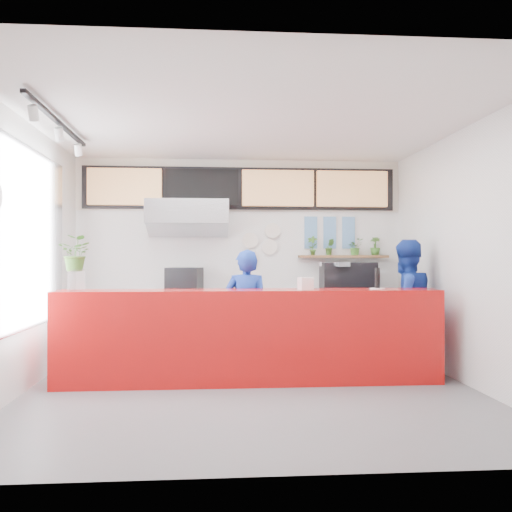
% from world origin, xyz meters
% --- Properties ---
extents(floor, '(5.00, 5.00, 0.00)m').
position_xyz_m(floor, '(0.00, 0.00, 0.00)').
color(floor, slate).
rests_on(floor, ground).
extents(ceiling, '(5.00, 5.00, 0.00)m').
position_xyz_m(ceiling, '(0.00, 0.00, 3.00)').
color(ceiling, silver).
extents(wall_back, '(5.00, 0.00, 5.00)m').
position_xyz_m(wall_back, '(0.00, 2.50, 1.50)').
color(wall_back, white).
rests_on(wall_back, ground).
extents(wall_left, '(0.00, 5.00, 5.00)m').
position_xyz_m(wall_left, '(-2.50, 0.00, 1.50)').
color(wall_left, white).
rests_on(wall_left, ground).
extents(wall_right, '(0.00, 5.00, 5.00)m').
position_xyz_m(wall_right, '(2.50, 0.00, 1.50)').
color(wall_right, white).
rests_on(wall_right, ground).
extents(service_counter, '(4.50, 0.60, 1.10)m').
position_xyz_m(service_counter, '(0.00, 0.40, 0.55)').
color(service_counter, '#B40D0C').
rests_on(service_counter, ground).
extents(cream_band, '(5.00, 0.02, 0.80)m').
position_xyz_m(cream_band, '(0.00, 2.49, 2.60)').
color(cream_band, beige).
rests_on(cream_band, wall_back).
extents(prep_bench, '(1.80, 0.60, 0.90)m').
position_xyz_m(prep_bench, '(-0.80, 2.20, 0.45)').
color(prep_bench, '#B2B5BA').
rests_on(prep_bench, ground).
extents(panini_oven, '(0.56, 0.56, 0.43)m').
position_xyz_m(panini_oven, '(-0.85, 2.20, 1.12)').
color(panini_oven, black).
rests_on(panini_oven, prep_bench).
extents(extraction_hood, '(1.20, 0.70, 0.35)m').
position_xyz_m(extraction_hood, '(-0.80, 2.15, 2.15)').
color(extraction_hood, '#B2B5BA').
rests_on(extraction_hood, ceiling).
extents(hood_lip, '(1.20, 0.69, 0.31)m').
position_xyz_m(hood_lip, '(-0.80, 2.15, 1.95)').
color(hood_lip, '#B2B5BA').
rests_on(hood_lip, ceiling).
extents(right_bench, '(1.80, 0.60, 0.90)m').
position_xyz_m(right_bench, '(1.50, 2.20, 0.45)').
color(right_bench, '#B2B5BA').
rests_on(right_bench, ground).
extents(espresso_machine, '(0.82, 0.61, 0.51)m').
position_xyz_m(espresso_machine, '(1.62, 2.20, 1.16)').
color(espresso_machine, black).
rests_on(espresso_machine, right_bench).
extents(espresso_tray, '(0.85, 0.74, 0.07)m').
position_xyz_m(espresso_tray, '(1.62, 2.20, 1.38)').
color(espresso_tray, '#B9BCC0').
rests_on(espresso_tray, espresso_machine).
extents(herb_shelf, '(1.40, 0.18, 0.04)m').
position_xyz_m(herb_shelf, '(1.60, 2.40, 1.50)').
color(herb_shelf, brown).
rests_on(herb_shelf, wall_back).
extents(menu_board_far_left, '(1.10, 0.10, 0.55)m').
position_xyz_m(menu_board_far_left, '(-1.75, 2.38, 2.55)').
color(menu_board_far_left, tan).
rests_on(menu_board_far_left, wall_back).
extents(menu_board_mid_left, '(1.10, 0.10, 0.55)m').
position_xyz_m(menu_board_mid_left, '(-0.59, 2.38, 2.55)').
color(menu_board_mid_left, black).
rests_on(menu_board_mid_left, wall_back).
extents(menu_board_mid_right, '(1.10, 0.10, 0.55)m').
position_xyz_m(menu_board_mid_right, '(0.57, 2.38, 2.55)').
color(menu_board_mid_right, tan).
rests_on(menu_board_mid_right, wall_back).
extents(menu_board_far_right, '(1.10, 0.10, 0.55)m').
position_xyz_m(menu_board_far_right, '(1.73, 2.38, 2.55)').
color(menu_board_far_right, tan).
rests_on(menu_board_far_right, wall_back).
extents(soffit, '(4.80, 0.04, 0.65)m').
position_xyz_m(soffit, '(0.00, 2.46, 2.55)').
color(soffit, black).
rests_on(soffit, wall_back).
extents(window_pane, '(0.04, 2.20, 1.90)m').
position_xyz_m(window_pane, '(-2.47, 0.30, 1.70)').
color(window_pane, silver).
rests_on(window_pane, wall_left).
extents(window_frame, '(0.03, 2.30, 2.00)m').
position_xyz_m(window_frame, '(-2.45, 0.30, 1.70)').
color(window_frame, '#B2B5BA').
rests_on(window_frame, wall_left).
extents(track_rail, '(0.05, 2.40, 0.04)m').
position_xyz_m(track_rail, '(-2.10, 0.00, 2.94)').
color(track_rail, black).
rests_on(track_rail, ceiling).
extents(dec_plate_a, '(0.24, 0.03, 0.24)m').
position_xyz_m(dec_plate_a, '(0.15, 2.47, 1.75)').
color(dec_plate_a, silver).
rests_on(dec_plate_a, wall_back).
extents(dec_plate_b, '(0.24, 0.03, 0.24)m').
position_xyz_m(dec_plate_b, '(0.45, 2.47, 1.65)').
color(dec_plate_b, silver).
rests_on(dec_plate_b, wall_back).
extents(dec_plate_c, '(0.24, 0.03, 0.24)m').
position_xyz_m(dec_plate_c, '(0.15, 2.47, 1.45)').
color(dec_plate_c, silver).
rests_on(dec_plate_c, wall_back).
extents(dec_plate_d, '(0.24, 0.03, 0.24)m').
position_xyz_m(dec_plate_d, '(0.50, 2.47, 1.90)').
color(dec_plate_d, silver).
rests_on(dec_plate_d, wall_back).
extents(photo_frame_a, '(0.20, 0.02, 0.25)m').
position_xyz_m(photo_frame_a, '(1.10, 2.48, 2.00)').
color(photo_frame_a, '#598CBF').
rests_on(photo_frame_a, wall_back).
extents(photo_frame_b, '(0.20, 0.02, 0.25)m').
position_xyz_m(photo_frame_b, '(1.40, 2.48, 2.00)').
color(photo_frame_b, '#598CBF').
rests_on(photo_frame_b, wall_back).
extents(photo_frame_c, '(0.20, 0.02, 0.25)m').
position_xyz_m(photo_frame_c, '(1.70, 2.48, 2.00)').
color(photo_frame_c, '#598CBF').
rests_on(photo_frame_c, wall_back).
extents(photo_frame_d, '(0.20, 0.02, 0.25)m').
position_xyz_m(photo_frame_d, '(1.10, 2.48, 1.75)').
color(photo_frame_d, '#598CBF').
rests_on(photo_frame_d, wall_back).
extents(photo_frame_e, '(0.20, 0.02, 0.25)m').
position_xyz_m(photo_frame_e, '(1.40, 2.48, 1.75)').
color(photo_frame_e, '#598CBF').
rests_on(photo_frame_e, wall_back).
extents(photo_frame_f, '(0.20, 0.02, 0.25)m').
position_xyz_m(photo_frame_f, '(1.70, 2.48, 1.75)').
color(photo_frame_f, '#598CBF').
rests_on(photo_frame_f, wall_back).
extents(staff_center, '(0.64, 0.48, 1.58)m').
position_xyz_m(staff_center, '(-0.01, 0.87, 0.79)').
color(staff_center, navy).
rests_on(staff_center, ground).
extents(staff_right, '(1.00, 0.88, 1.72)m').
position_xyz_m(staff_right, '(2.10, 1.02, 0.86)').
color(staff_right, navy).
rests_on(staff_right, ground).
extents(herb_a, '(0.19, 0.16, 0.30)m').
position_xyz_m(herb_a, '(1.11, 2.40, 1.67)').
color(herb_a, '#396925').
rests_on(herb_a, herb_shelf).
extents(herb_b, '(0.15, 0.12, 0.26)m').
position_xyz_m(herb_b, '(1.38, 2.40, 1.65)').
color(herb_b, '#396925').
rests_on(herb_b, herb_shelf).
extents(herb_c, '(0.29, 0.27, 0.26)m').
position_xyz_m(herb_c, '(1.78, 2.40, 1.65)').
color(herb_c, '#396925').
rests_on(herb_c, herb_shelf).
extents(herb_d, '(0.20, 0.20, 0.29)m').
position_xyz_m(herb_d, '(2.10, 2.40, 1.66)').
color(herb_d, '#396925').
rests_on(herb_d, herb_shelf).
extents(glass_vase, '(0.24, 0.24, 0.25)m').
position_xyz_m(glass_vase, '(-2.00, 0.39, 1.22)').
color(glass_vase, white).
rests_on(glass_vase, service_counter).
extents(basil_vase, '(0.44, 0.41, 0.42)m').
position_xyz_m(basil_vase, '(-2.00, 0.39, 1.53)').
color(basil_vase, '#396925').
rests_on(basil_vase, glass_vase).
extents(napkin_holder, '(0.19, 0.16, 0.15)m').
position_xyz_m(napkin_holder, '(0.66, 0.35, 1.17)').
color(napkin_holder, white).
rests_on(napkin_holder, service_counter).
extents(white_plate, '(0.19, 0.19, 0.01)m').
position_xyz_m(white_plate, '(1.53, 0.37, 1.11)').
color(white_plate, white).
rests_on(white_plate, service_counter).
extents(pepper_mill, '(0.07, 0.07, 0.24)m').
position_xyz_m(pepper_mill, '(1.53, 0.37, 1.24)').
color(pepper_mill, black).
rests_on(pepper_mill, white_plate).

